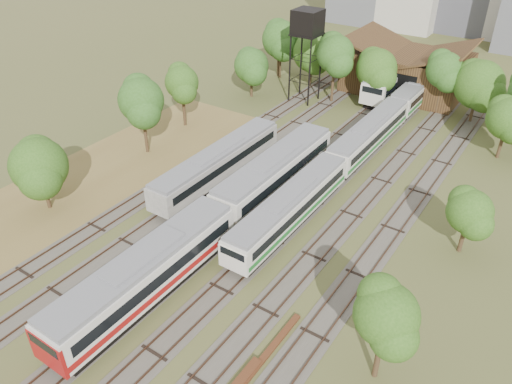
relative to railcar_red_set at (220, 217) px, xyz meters
The scene contains 13 objects.
ground 15.85m from the railcar_red_set, 82.69° to the right, with size 240.00×240.00×0.00m, color #475123.
dry_grass_patch 17.83m from the railcar_red_set, 154.65° to the right, with size 14.00×60.00×0.04m, color brown.
tracks 9.73m from the railcar_red_set, 81.94° to the left, with size 24.60×80.00×0.19m.
railcar_red_set is the anchor object (origin of this frame).
railcar_green_set 22.71m from the railcar_red_set, 79.86° to the left, with size 2.71×52.08×3.35m.
railcar_rear 40.36m from the railcar_red_set, 90.00° to the left, with size 3.30×16.08×4.09m.
old_grey_coach 9.66m from the railcar_red_set, 128.39° to the left, with size 2.79×18.00×3.44m.
water_tower 33.61m from the railcar_red_set, 106.69° to the left, with size 3.52×3.52×12.15m.
rail_pile_far 13.01m from the railcar_red_set, 37.53° to the right, with size 0.44×7.04×0.23m, color brown.
maintenance_shed 42.42m from the railcar_red_set, 88.65° to the left, with size 16.45×11.55×7.58m.
tree_band_left 17.95m from the railcar_red_set, 166.69° to the left, with size 8.91×65.33×8.67m.
tree_band_far 35.54m from the railcar_red_set, 87.02° to the left, with size 43.78×9.63×9.11m.
tree_band_right 22.22m from the railcar_red_set, 39.79° to the left, with size 5.04×38.67×7.28m.
Camera 1 is at (19.76, -11.20, 26.66)m, focal length 35.00 mm.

